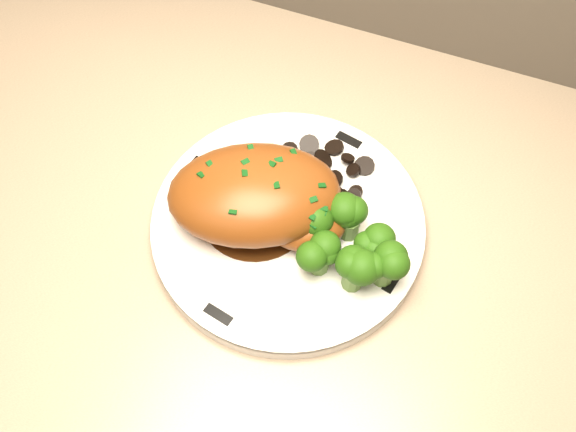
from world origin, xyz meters
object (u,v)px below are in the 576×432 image
(counter, at_px, (43,318))
(plate, at_px, (288,226))
(broccoli_florets, at_px, (350,246))
(chicken_breast, at_px, (260,198))

(counter, relative_size, plate, 8.13)
(counter, xyz_separation_m, broccoli_florets, (0.43, 0.03, 0.47))
(plate, bearing_deg, counter, -172.84)
(plate, bearing_deg, broccoli_florets, -14.43)
(broccoli_florets, bearing_deg, counter, -175.93)
(counter, bearing_deg, chicken_breast, 7.37)
(chicken_breast, xyz_separation_m, broccoli_florets, (0.09, -0.01, -0.01))
(plate, height_order, chicken_breast, chicken_breast)
(counter, height_order, chicken_breast, counter)
(plate, distance_m, broccoli_florets, 0.07)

